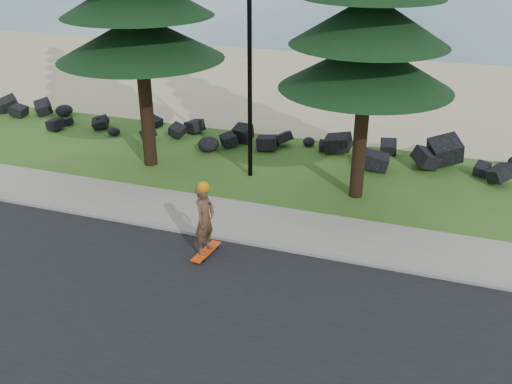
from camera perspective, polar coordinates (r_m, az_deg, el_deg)
ground at (r=15.84m, az=-4.43°, el=-2.77°), size 160.00×160.00×0.00m
road at (r=12.51m, az=-12.64°, el=-12.02°), size 160.00×7.00×0.02m
kerb at (r=15.10m, az=-5.76°, el=-4.14°), size 160.00×0.20×0.10m
sidewalk at (r=15.98m, az=-4.16°, el=-2.32°), size 160.00×2.00×0.08m
beach_sand at (r=28.82m, az=7.02°, el=10.40°), size 160.00×15.00×0.01m
seawall_boulders at (r=20.61m, az=1.64°, el=4.28°), size 60.00×2.40×1.10m
lamp_post at (r=17.25m, az=-0.64°, el=14.35°), size 0.25×0.14×8.14m
skateboarder at (r=13.76m, az=-5.15°, el=-2.77°), size 0.50×1.09×1.98m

